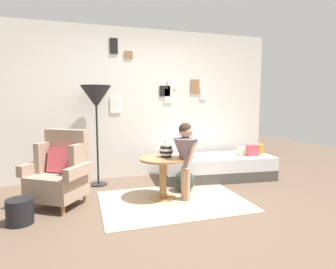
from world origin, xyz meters
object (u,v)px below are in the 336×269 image
at_px(floor_lamp, 96,99).
at_px(book_on_daybed, 189,157).
at_px(person_child, 186,152).
at_px(demijohn_near, 184,181).
at_px(side_table, 163,169).
at_px(vase_striped, 166,150).
at_px(daybed, 217,167).
at_px(armchair, 61,171).
at_px(magazine_basket, 20,211).

height_order(floor_lamp, book_on_daybed, floor_lamp).
height_order(person_child, demijohn_near, person_child).
relative_size(side_table, vase_striped, 2.64).
bearing_deg(demijohn_near, vase_striped, -153.11).
bearing_deg(book_on_daybed, daybed, -0.80).
xyz_separation_m(armchair, person_child, (1.60, -0.33, 0.23)).
height_order(daybed, demijohn_near, daybed).
bearing_deg(vase_striped, daybed, 31.34).
relative_size(side_table, person_child, 0.60).
height_order(vase_striped, person_child, person_child).
height_order(armchair, floor_lamp, floor_lamp).
relative_size(floor_lamp, person_child, 1.50).
bearing_deg(floor_lamp, person_child, -44.98).
bearing_deg(vase_striped, demijohn_near, 26.89).
distance_m(vase_striped, book_on_daybed, 0.96).
bearing_deg(daybed, book_on_daybed, 179.20).
bearing_deg(magazine_basket, floor_lamp, 54.04).
distance_m(daybed, person_child, 1.36).
height_order(vase_striped, demijohn_near, vase_striped).
xyz_separation_m(daybed, book_on_daybed, (-0.53, 0.01, 0.22)).
xyz_separation_m(vase_striped, book_on_daybed, (0.61, 0.70, -0.26)).
bearing_deg(daybed, vase_striped, -148.66).
bearing_deg(book_on_daybed, magazine_basket, -156.23).
height_order(side_table, magazine_basket, side_table).
height_order(vase_striped, magazine_basket, vase_striped).
relative_size(side_table, magazine_basket, 2.28).
height_order(armchair, magazine_basket, armchair).
xyz_separation_m(armchair, vase_striped, (1.38, -0.14, 0.23)).
relative_size(armchair, demijohn_near, 2.43).
bearing_deg(daybed, side_table, -148.54).
bearing_deg(person_child, armchair, 168.22).
distance_m(daybed, side_table, 1.42).
bearing_deg(vase_striped, book_on_daybed, 48.96).
xyz_separation_m(side_table, vase_striped, (0.06, 0.04, 0.25)).
height_order(daybed, person_child, person_child).
distance_m(armchair, vase_striped, 1.41).
xyz_separation_m(floor_lamp, person_child, (1.09, -1.09, -0.71)).
height_order(daybed, side_table, side_table).
xyz_separation_m(book_on_daybed, demijohn_near, (-0.27, -0.53, -0.25)).
bearing_deg(person_child, floor_lamp, 135.02).
relative_size(daybed, magazine_basket, 7.02).
xyz_separation_m(vase_striped, demijohn_near, (0.34, 0.17, -0.51)).
height_order(floor_lamp, person_child, floor_lamp).
bearing_deg(daybed, armchair, -167.71).
relative_size(floor_lamp, book_on_daybed, 7.22).
relative_size(floor_lamp, demijohn_near, 3.98).
height_order(daybed, magazine_basket, daybed).
bearing_deg(floor_lamp, side_table, -48.92).
bearing_deg(side_table, armchair, 172.22).
height_order(vase_striped, book_on_daybed, vase_striped).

